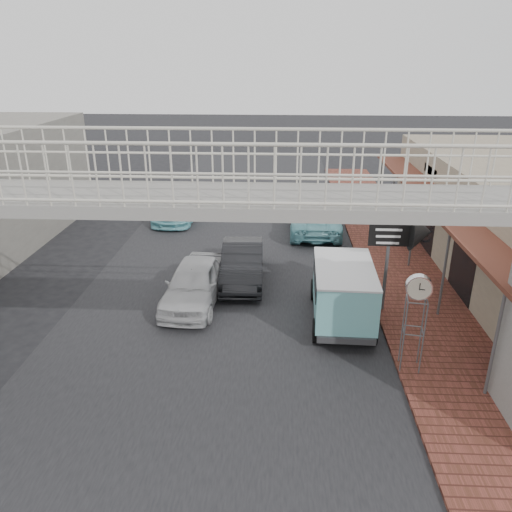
# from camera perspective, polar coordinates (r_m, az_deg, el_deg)

# --- Properties ---
(ground) EXTENTS (120.00, 120.00, 0.00)m
(ground) POSITION_cam_1_polar(r_m,az_deg,el_deg) (15.45, -4.41, -8.09)
(ground) COLOR black
(ground) RESTS_ON ground
(road_strip) EXTENTS (10.00, 60.00, 0.01)m
(road_strip) POSITION_cam_1_polar(r_m,az_deg,el_deg) (15.44, -4.41, -8.08)
(road_strip) COLOR black
(road_strip) RESTS_ON ground
(sidewalk) EXTENTS (3.00, 40.00, 0.10)m
(sidewalk) POSITION_cam_1_polar(r_m,az_deg,el_deg) (18.55, 17.19, -3.52)
(sidewalk) COLOR brown
(sidewalk) RESTS_ON ground
(footbridge) EXTENTS (16.40, 2.40, 6.34)m
(footbridge) POSITION_cam_1_polar(r_m,az_deg,el_deg) (10.47, -7.63, -3.89)
(footbridge) COLOR gray
(footbridge) RESTS_ON ground
(white_hatchback) EXTENTS (1.95, 4.30, 1.43)m
(white_hatchback) POSITION_cam_1_polar(r_m,az_deg,el_deg) (16.67, -7.06, -3.08)
(white_hatchback) COLOR silver
(white_hatchback) RESTS_ON ground
(dark_sedan) EXTENTS (1.62, 4.26, 1.39)m
(dark_sedan) POSITION_cam_1_polar(r_m,az_deg,el_deg) (18.19, -1.56, -0.80)
(dark_sedan) COLOR black
(dark_sedan) RESTS_ON ground
(angkot_curb) EXTENTS (2.29, 4.93, 1.37)m
(angkot_curb) POSITION_cam_1_polar(r_m,az_deg,el_deg) (23.50, 6.69, 4.34)
(angkot_curb) COLOR #6CB3BC
(angkot_curb) RESTS_ON ground
(angkot_far) EXTENTS (2.05, 4.74, 1.36)m
(angkot_far) POSITION_cam_1_polar(r_m,az_deg,el_deg) (25.68, -8.88, 5.73)
(angkot_far) COLOR #7CCED8
(angkot_far) RESTS_ON ground
(angkot_van) EXTENTS (1.92, 3.99, 1.93)m
(angkot_van) POSITION_cam_1_polar(r_m,az_deg,el_deg) (15.41, 9.90, -3.33)
(angkot_van) COLOR black
(angkot_van) RESTS_ON ground
(motorcycle_near) EXTENTS (1.93, 0.82, 0.99)m
(motorcycle_near) POSITION_cam_1_polar(r_m,az_deg,el_deg) (22.79, 16.18, 2.80)
(motorcycle_near) COLOR black
(motorcycle_near) RESTS_ON sidewalk
(motorcycle_far) EXTENTS (1.54, 0.90, 0.89)m
(motorcycle_far) POSITION_cam_1_polar(r_m,az_deg,el_deg) (26.18, 10.46, 5.64)
(motorcycle_far) COLOR black
(motorcycle_far) RESTS_ON sidewalk
(street_clock) EXTENTS (0.67, 0.58, 2.64)m
(street_clock) POSITION_cam_1_polar(r_m,az_deg,el_deg) (12.97, 18.06, -3.92)
(street_clock) COLOR #59595B
(street_clock) RESTS_ON sidewalk
(arrow_sign) EXTENTS (1.87, 1.18, 3.25)m
(arrow_sign) POSITION_cam_1_polar(r_m,az_deg,el_deg) (15.88, 17.91, 2.53)
(arrow_sign) COLOR #59595B
(arrow_sign) RESTS_ON sidewalk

